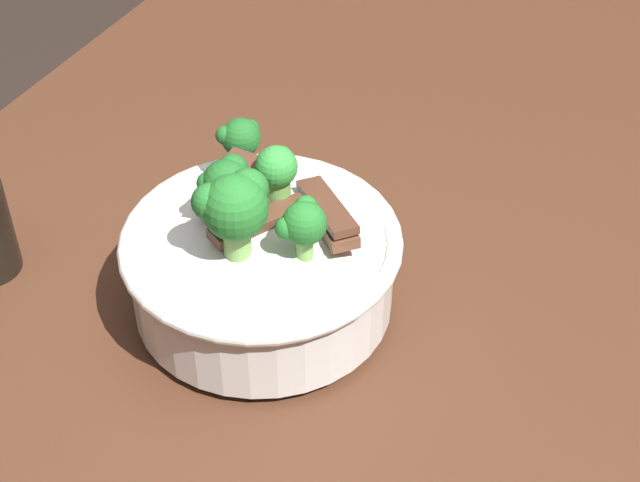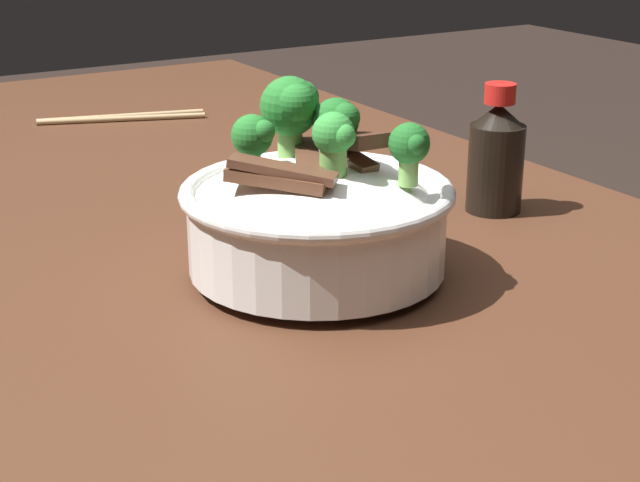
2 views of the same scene
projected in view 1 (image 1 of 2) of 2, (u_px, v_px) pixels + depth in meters
name	position (u px, v px, depth m)	size (l,w,h in m)	color
rice_bowl	(261.00, 256.00, 0.72)	(0.21, 0.21, 0.15)	white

